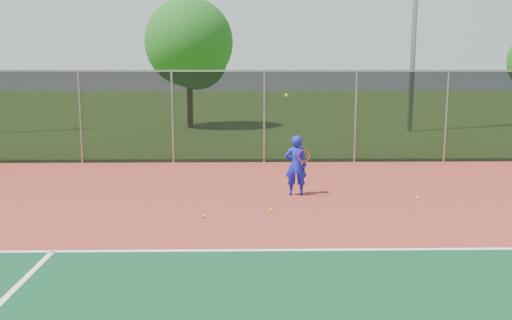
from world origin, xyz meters
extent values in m
cube|color=maroon|center=(0.00, 2.00, 0.01)|extent=(30.00, 20.00, 0.02)
cube|color=black|center=(0.00, 12.00, 1.52)|extent=(30.00, 0.04, 3.00)
cube|color=gray|center=(0.00, 12.00, 3.02)|extent=(30.00, 0.06, 0.06)
imported|color=#141CC4|center=(-2.36, 7.26, 0.77)|extent=(0.56, 0.38, 1.50)
cylinder|color=black|center=(-2.21, 7.01, 0.77)|extent=(0.03, 0.15, 0.27)
torus|color=#A51414|center=(-2.21, 6.91, 1.07)|extent=(0.30, 0.13, 0.29)
sphere|color=yellow|center=(-2.61, 7.36, 2.50)|extent=(0.07, 0.07, 0.07)
sphere|color=yellow|center=(-3.05, 5.70, 0.06)|extent=(0.07, 0.07, 0.07)
sphere|color=yellow|center=(0.57, 6.79, 0.06)|extent=(0.07, 0.07, 0.07)
sphere|color=yellow|center=(-4.52, 5.19, 0.06)|extent=(0.07, 0.07, 0.07)
cylinder|color=gray|center=(4.30, 20.54, 5.46)|extent=(0.24, 0.24, 10.92)
cylinder|color=#3C2115|center=(-6.43, 22.37, 1.24)|extent=(0.30, 0.30, 2.48)
sphere|color=#154F15|center=(-6.43, 22.37, 4.27)|extent=(4.41, 4.41, 4.41)
sphere|color=#154F15|center=(-6.03, 22.07, 3.45)|extent=(3.03, 3.03, 3.03)
camera|label=1|loc=(-3.61, -6.62, 3.30)|focal=40.00mm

